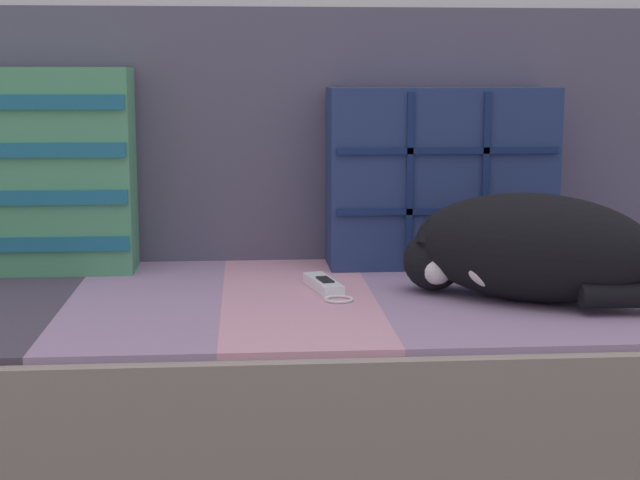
% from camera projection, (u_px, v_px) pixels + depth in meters
% --- Properties ---
extents(couch, '(1.90, 0.84, 0.36)m').
position_uv_depth(couch, '(297.00, 389.00, 1.73)').
color(couch, gray).
rests_on(couch, ground_plane).
extents(sofa_backrest, '(1.86, 0.14, 0.50)m').
position_uv_depth(sofa_backrest, '(287.00, 134.00, 2.00)').
color(sofa_backrest, '#514C60').
rests_on(sofa_backrest, couch).
extents(throw_pillow_quilted, '(0.43, 0.14, 0.34)m').
position_uv_depth(throw_pillow_quilted, '(441.00, 177.00, 1.89)').
color(throw_pillow_quilted, navy).
rests_on(throw_pillow_quilted, couch).
extents(throw_pillow_striped, '(0.44, 0.14, 0.38)m').
position_uv_depth(throw_pillow_striped, '(15.00, 171.00, 1.83)').
color(throw_pillow_striped, '#4C9366').
rests_on(throw_pillow_striped, couch).
extents(sleeping_cat, '(0.44, 0.35, 0.18)m').
position_uv_depth(sleeping_cat, '(523.00, 250.00, 1.60)').
color(sleeping_cat, black).
rests_on(sleeping_cat, couch).
extents(game_remote_far, '(0.08, 0.19, 0.02)m').
position_uv_depth(game_remote_far, '(325.00, 285.00, 1.69)').
color(game_remote_far, white).
rests_on(game_remote_far, couch).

